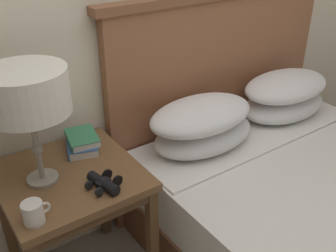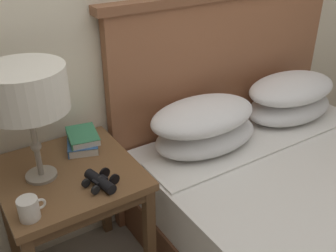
# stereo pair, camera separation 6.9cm
# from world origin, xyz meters

# --- Properties ---
(nightstand) EXTENTS (0.58, 0.58, 0.67)m
(nightstand) POSITION_xyz_m (-0.59, 0.69, 0.58)
(nightstand) COLOR brown
(nightstand) RESTS_ON ground_plane
(bed) EXTENTS (1.58, 1.92, 1.29)m
(bed) POSITION_xyz_m (0.49, 0.12, 0.32)
(bed) COLOR brown
(bed) RESTS_ON ground_plane
(table_lamp) EXTENTS (0.32, 0.32, 0.49)m
(table_lamp) POSITION_xyz_m (-0.69, 0.71, 1.07)
(table_lamp) COLOR gray
(table_lamp) RESTS_ON nightstand
(book_on_nightstand) EXTENTS (0.20, 0.24, 0.04)m
(book_on_nightstand) POSITION_xyz_m (-0.46, 0.84, 0.69)
(book_on_nightstand) COLOR silver
(book_on_nightstand) RESTS_ON nightstand
(book_stacked_on_top) EXTENTS (0.16, 0.21, 0.03)m
(book_stacked_on_top) POSITION_xyz_m (-0.45, 0.84, 0.73)
(book_stacked_on_top) COLOR silver
(book_stacked_on_top) RESTS_ON book_on_nightstand
(binoculars_pair) EXTENTS (0.15, 0.16, 0.05)m
(binoculars_pair) POSITION_xyz_m (-0.51, 0.52, 0.70)
(binoculars_pair) COLOR black
(binoculars_pair) RESTS_ON nightstand
(coffee_mug) EXTENTS (0.10, 0.08, 0.08)m
(coffee_mug) POSITION_xyz_m (-0.80, 0.48, 0.72)
(coffee_mug) COLOR silver
(coffee_mug) RESTS_ON nightstand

